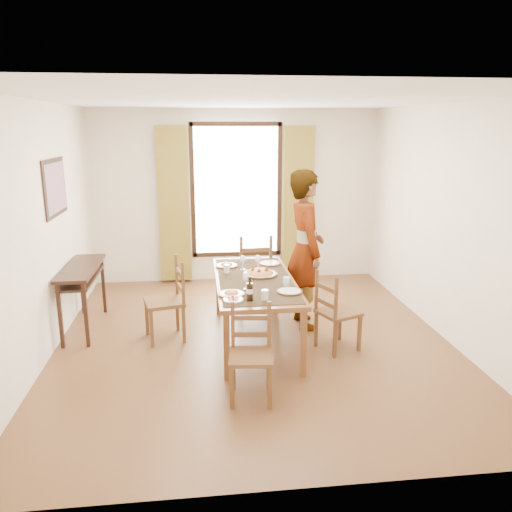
{
  "coord_description": "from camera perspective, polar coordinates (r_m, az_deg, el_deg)",
  "views": [
    {
      "loc": [
        -0.6,
        -5.38,
        2.42
      ],
      "look_at": [
        0.03,
        0.08,
        1.0
      ],
      "focal_mm": 35.0,
      "sensor_mm": 36.0,
      "label": 1
    }
  ],
  "objects": [
    {
      "name": "tumbler_c",
      "position": [
        4.98,
        1.01,
        -4.45
      ],
      "size": [
        0.07,
        0.07,
        0.1
      ],
      "primitive_type": "cylinder",
      "color": "silver",
      "rests_on": "dining_table"
    },
    {
      "name": "dining_table",
      "position": [
        5.69,
        -0.15,
        -3.21
      ],
      "size": [
        0.88,
        1.95,
        0.76
      ],
      "color": "brown",
      "rests_on": "ground"
    },
    {
      "name": "man",
      "position": [
        6.11,
        5.63,
        0.72
      ],
      "size": [
        0.77,
        0.56,
        1.95
      ],
      "primitive_type": "imported",
      "rotation": [
        0.0,
        0.0,
        1.64
      ],
      "color": "gray",
      "rests_on": "ground"
    },
    {
      "name": "caprese_plate",
      "position": [
        4.96,
        -2.63,
        -4.88
      ],
      "size": [
        0.2,
        0.2,
        0.04
      ],
      "primitive_type": null,
      "color": "silver",
      "rests_on": "dining_table"
    },
    {
      "name": "wine_glass_a",
      "position": [
        5.27,
        -1.12,
        -2.86
      ],
      "size": [
        0.08,
        0.08,
        0.18
      ],
      "primitive_type": null,
      "color": "white",
      "rests_on": "dining_table"
    },
    {
      "name": "plate_sw",
      "position": [
        5.13,
        -2.83,
        -4.17
      ],
      "size": [
        0.27,
        0.27,
        0.05
      ],
      "primitive_type": null,
      "color": "silver",
      "rests_on": "dining_table"
    },
    {
      "name": "wine_bottle",
      "position": [
        4.93,
        -0.72,
        -3.74
      ],
      "size": [
        0.07,
        0.07,
        0.25
      ],
      "primitive_type": null,
      "color": "black",
      "rests_on": "dining_table"
    },
    {
      "name": "plate_ne",
      "position": [
        6.26,
        1.61,
        -0.69
      ],
      "size": [
        0.27,
        0.27,
        0.05
      ],
      "primitive_type": null,
      "color": "silver",
      "rests_on": "dining_table"
    },
    {
      "name": "ground",
      "position": [
        5.93,
        -0.25,
        -9.6
      ],
      "size": [
        5.0,
        5.0,
        0.0
      ],
      "primitive_type": "plane",
      "color": "#4E3318",
      "rests_on": "ground"
    },
    {
      "name": "room_shell",
      "position": [
        5.61,
        -0.46,
        5.48
      ],
      "size": [
        4.6,
        5.1,
        2.74
      ],
      "color": "white",
      "rests_on": "ground"
    },
    {
      "name": "console_table",
      "position": [
        6.39,
        -19.31,
        -2.12
      ],
      "size": [
        0.38,
        1.2,
        0.8
      ],
      "color": "black",
      "rests_on": "ground"
    },
    {
      "name": "wine_glass_c",
      "position": [
        5.98,
        -1.52,
        -0.75
      ],
      "size": [
        0.08,
        0.08,
        0.18
      ],
      "primitive_type": null,
      "color": "white",
      "rests_on": "dining_table"
    },
    {
      "name": "chair_west",
      "position": [
        5.91,
        -10.1,
        -5.23
      ],
      "size": [
        0.51,
        0.51,
        0.97
      ],
      "rotation": [
        0.0,
        0.0,
        -1.34
      ],
      "color": "brown",
      "rests_on": "ground"
    },
    {
      "name": "tumbler_a",
      "position": [
        5.4,
        3.48,
        -2.93
      ],
      "size": [
        0.07,
        0.07,
        0.1
      ],
      "primitive_type": "cylinder",
      "color": "silver",
      "rests_on": "dining_table"
    },
    {
      "name": "wine_glass_b",
      "position": [
        5.99,
        0.25,
        -0.73
      ],
      "size": [
        0.08,
        0.08,
        0.18
      ],
      "primitive_type": null,
      "color": "white",
      "rests_on": "dining_table"
    },
    {
      "name": "plate_se",
      "position": [
        5.2,
        3.88,
        -3.89
      ],
      "size": [
        0.27,
        0.27,
        0.05
      ],
      "primitive_type": null,
      "color": "silver",
      "rests_on": "dining_table"
    },
    {
      "name": "tumbler_b",
      "position": [
        5.89,
        -3.35,
        -1.46
      ],
      "size": [
        0.07,
        0.07,
        0.1
      ],
      "primitive_type": "cylinder",
      "color": "silver",
      "rests_on": "dining_table"
    },
    {
      "name": "chair_south",
      "position": [
        4.61,
        -0.59,
        -11.35
      ],
      "size": [
        0.43,
        0.43,
        0.88
      ],
      "rotation": [
        0.0,
        0.0,
        -0.11
      ],
      "color": "brown",
      "rests_on": "ground"
    },
    {
      "name": "plate_nw",
      "position": [
        6.16,
        -3.4,
        -0.94
      ],
      "size": [
        0.27,
        0.27,
        0.05
      ],
      "primitive_type": null,
      "color": "silver",
      "rests_on": "dining_table"
    },
    {
      "name": "pasta_platter",
      "position": [
        5.78,
        0.44,
        -1.73
      ],
      "size": [
        0.4,
        0.4,
        0.1
      ],
      "primitive_type": null,
      "color": "#B05B16",
      "rests_on": "dining_table"
    },
    {
      "name": "chair_east",
      "position": [
        5.62,
        9.11,
        -6.53
      ],
      "size": [
        0.53,
        0.53,
        0.91
      ],
      "rotation": [
        0.0,
        0.0,
        1.97
      ],
      "color": "brown",
      "rests_on": "ground"
    },
    {
      "name": "chair_north",
      "position": [
        6.81,
        -0.23,
        -2.0
      ],
      "size": [
        0.48,
        0.48,
        1.04
      ],
      "rotation": [
        0.0,
        0.0,
        3.19
      ],
      "color": "brown",
      "rests_on": "ground"
    }
  ]
}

